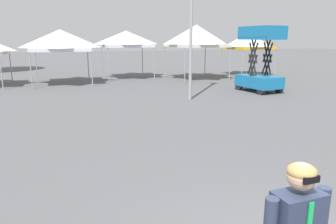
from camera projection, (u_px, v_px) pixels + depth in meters
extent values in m
cylinder|color=#9E9EA3|center=(1.00, 71.00, 17.26)|extent=(0.06, 0.06, 2.05)
cylinder|color=#9E9EA3|center=(11.00, 67.00, 19.99)|extent=(0.06, 0.06, 2.05)
cylinder|color=#9E9EA3|center=(31.00, 69.00, 17.46)|extent=(0.06, 0.06, 2.21)
cylinder|color=#9E9EA3|center=(92.00, 68.00, 18.41)|extent=(0.06, 0.06, 2.21)
cylinder|color=#9E9EA3|center=(36.00, 65.00, 20.51)|extent=(0.06, 0.06, 2.21)
cylinder|color=#9E9EA3|center=(88.00, 63.00, 21.46)|extent=(0.06, 0.06, 2.21)
pyramid|color=white|center=(60.00, 39.00, 19.09)|extent=(3.60, 3.60, 1.08)
cube|color=white|center=(61.00, 49.00, 19.23)|extent=(3.57, 3.57, 0.20)
cylinder|color=#9E9EA3|center=(109.00, 63.00, 20.51)|extent=(0.06, 0.06, 2.36)
cylinder|color=#9E9EA3|center=(154.00, 62.00, 21.52)|extent=(0.06, 0.06, 2.36)
cylinder|color=#9E9EA3|center=(102.00, 60.00, 23.34)|extent=(0.06, 0.06, 2.36)
cylinder|color=#9E9EA3|center=(142.00, 59.00, 24.35)|extent=(0.06, 0.06, 2.36)
pyramid|color=white|center=(126.00, 37.00, 22.06)|extent=(3.27, 3.27, 0.92)
cube|color=white|center=(127.00, 46.00, 22.19)|extent=(3.24, 3.24, 0.20)
cylinder|color=#9E9EA3|center=(185.00, 64.00, 19.80)|extent=(0.06, 0.06, 2.38)
cylinder|color=#9E9EA3|center=(230.00, 63.00, 21.07)|extent=(0.06, 0.06, 2.38)
cylinder|color=#9E9EA3|center=(165.00, 61.00, 22.78)|extent=(0.06, 0.06, 2.38)
cylinder|color=#9E9EA3|center=(205.00, 60.00, 24.05)|extent=(0.06, 0.06, 2.38)
pyramid|color=white|center=(197.00, 34.00, 21.51)|extent=(3.67, 3.67, 1.29)
cube|color=white|center=(196.00, 46.00, 21.68)|extent=(3.63, 3.63, 0.20)
cylinder|color=#9E9EA3|center=(242.00, 63.00, 22.33)|extent=(0.06, 0.06, 2.17)
cylinder|color=#9E9EA3|center=(275.00, 62.00, 23.34)|extent=(0.06, 0.06, 2.17)
cylinder|color=#9E9EA3|center=(221.00, 60.00, 24.91)|extent=(0.06, 0.06, 2.17)
cylinder|color=#9E9EA3|center=(252.00, 59.00, 25.93)|extent=(0.06, 0.06, 2.17)
pyramid|color=white|center=(248.00, 39.00, 23.77)|extent=(3.07, 3.07, 1.04)
cube|color=yellow|center=(248.00, 48.00, 23.91)|extent=(3.04, 3.04, 0.20)
cylinder|color=black|center=(261.00, 90.00, 15.84)|extent=(0.23, 0.50, 0.48)
cylinder|color=black|center=(279.00, 88.00, 16.35)|extent=(0.23, 0.50, 0.48)
cylinder|color=black|center=(239.00, 86.00, 17.34)|extent=(0.23, 0.50, 0.48)
cylinder|color=black|center=(256.00, 84.00, 17.86)|extent=(0.23, 0.50, 0.48)
cube|color=#1972AD|center=(259.00, 81.00, 16.78)|extent=(1.65, 2.44, 0.60)
cylinder|color=black|center=(252.00, 70.00, 16.43)|extent=(0.15, 0.68, 1.64)
cylinder|color=black|center=(252.00, 70.00, 16.43)|extent=(0.15, 0.68, 1.64)
cylinder|color=black|center=(267.00, 70.00, 16.86)|extent=(0.15, 0.68, 1.64)
cylinder|color=black|center=(267.00, 70.00, 16.86)|extent=(0.15, 0.68, 1.64)
cylinder|color=black|center=(253.00, 59.00, 16.30)|extent=(0.15, 0.68, 1.64)
cylinder|color=black|center=(253.00, 59.00, 16.30)|extent=(0.15, 0.68, 1.64)
cylinder|color=black|center=(267.00, 58.00, 16.72)|extent=(0.15, 0.68, 1.64)
cylinder|color=black|center=(267.00, 58.00, 16.72)|extent=(0.15, 0.68, 1.64)
cylinder|color=black|center=(254.00, 47.00, 16.16)|extent=(0.15, 0.68, 1.64)
cylinder|color=black|center=(254.00, 47.00, 16.16)|extent=(0.15, 0.68, 1.64)
cylinder|color=black|center=(268.00, 47.00, 16.59)|extent=(0.15, 0.68, 1.64)
cylinder|color=black|center=(268.00, 47.00, 16.59)|extent=(0.15, 0.68, 1.64)
cube|color=#1972AD|center=(262.00, 39.00, 16.28)|extent=(1.57, 2.32, 0.12)
cube|color=#1972AD|center=(277.00, 31.00, 15.28)|extent=(1.33, 0.21, 0.55)
cube|color=#1972AD|center=(248.00, 32.00, 17.13)|extent=(1.33, 0.21, 0.55)
cube|color=#1972AD|center=(252.00, 32.00, 15.93)|extent=(0.30, 2.18, 0.55)
cube|color=#1972AD|center=(271.00, 32.00, 16.48)|extent=(0.30, 2.18, 0.55)
cylinder|color=#2D3851|center=(321.00, 217.00, 2.74)|extent=(0.11, 0.11, 0.56)
sphere|color=#D8A884|center=(301.00, 176.00, 2.55)|extent=(0.23, 0.23, 0.23)
ellipsoid|color=tan|center=(302.00, 172.00, 2.54)|extent=(0.23, 0.23, 0.14)
cube|color=black|center=(312.00, 180.00, 2.45)|extent=(0.15, 0.03, 0.06)
cylinder|color=#9E9EA3|center=(191.00, 4.00, 13.67)|extent=(0.14, 0.14, 8.42)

